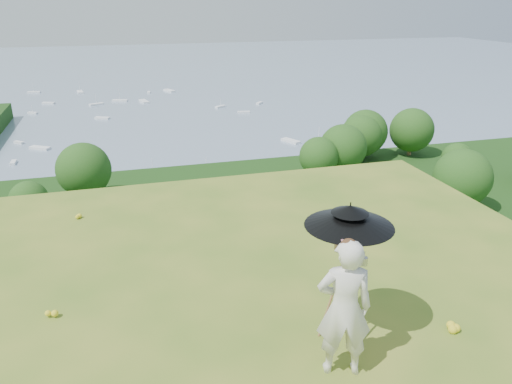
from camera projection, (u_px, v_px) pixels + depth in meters
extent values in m
plane|color=#497421|center=(206.00, 367.00, 6.31)|extent=(14.00, 14.00, 0.00)
cube|color=black|center=(151.00, 367.00, 48.23)|extent=(140.00, 56.00, 22.00)
cube|color=slate|center=(135.00, 247.00, 86.63)|extent=(170.00, 28.00, 8.00)
plane|color=gray|center=(115.00, 85.00, 233.79)|extent=(700.00, 700.00, 0.00)
imported|color=white|center=(344.00, 308.00, 5.93)|extent=(0.76, 0.61, 1.83)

